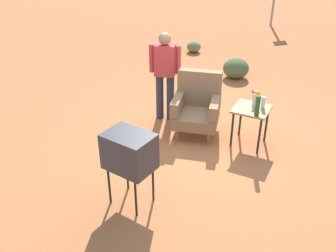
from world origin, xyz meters
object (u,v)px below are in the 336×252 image
flower_vase (255,97)px  bottle_wine_green (258,106)px  armchair (197,106)px  person_standing (165,71)px  bottle_short_clear (263,103)px  tv_on_stand (129,152)px  side_table (251,114)px

flower_vase → bottle_wine_green: bearing=-69.4°
armchair → person_standing: person_standing is taller
flower_vase → bottle_short_clear: bearing=-17.2°
tv_on_stand → flower_vase: bearing=67.2°
bottle_wine_green → armchair: bearing=168.8°
tv_on_stand → bottle_wine_green: 2.20m
bottle_short_clear → armchair: bearing=-176.1°
flower_vase → person_standing: bearing=177.6°
bottle_wine_green → flower_vase: 0.36m
armchair → bottle_wine_green: armchair is taller
tv_on_stand → person_standing: 2.44m
person_standing → bottle_wine_green: bearing=-12.6°
armchair → bottle_wine_green: bearing=-11.2°
side_table → armchair: bearing=-180.0°
flower_vase → side_table: bearing=-93.3°
bottle_short_clear → flower_vase: bearing=162.8°
armchair → flower_vase: (0.96, 0.12, 0.32)m
bottle_short_clear → tv_on_stand: bearing=-116.3°
bottle_wine_green → bottle_short_clear: bearing=86.3°
side_table → tv_on_stand: (-0.94, -2.14, 0.22)m
bottle_wine_green → side_table: bearing=121.6°
bottle_wine_green → tv_on_stand: bearing=-119.2°
armchair → flower_vase: bearing=7.1°
bottle_short_clear → bottle_wine_green: bottle_wine_green is taller
side_table → person_standing: (-1.67, 0.19, 0.37)m
side_table → tv_on_stand: bearing=-113.8°
side_table → bottle_short_clear: bearing=26.0°
side_table → flower_vase: size_ratio=2.52×
bottle_short_clear → bottle_wine_green: (-0.02, -0.29, 0.06)m
flower_vase → armchair: bearing=-172.9°
armchair → bottle_short_clear: 1.13m
armchair → tv_on_stand: armchair is taller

